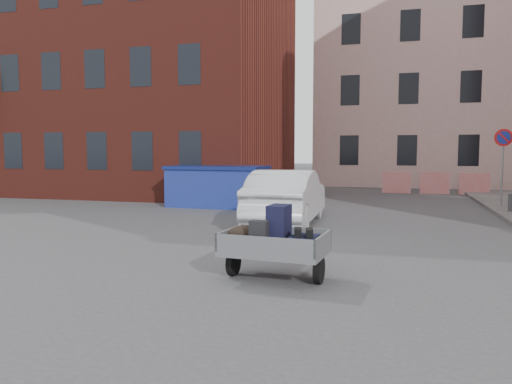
% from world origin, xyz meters
% --- Properties ---
extents(ground, '(120.00, 120.00, 0.00)m').
position_xyz_m(ground, '(0.00, 0.00, 0.00)').
color(ground, '#38383A').
rests_on(ground, ground).
extents(building_brick, '(12.00, 10.00, 14.00)m').
position_xyz_m(building_brick, '(-9.00, 13.00, 7.00)').
color(building_brick, '#591E16').
rests_on(building_brick, ground).
extents(building_pink, '(16.00, 8.00, 14.00)m').
position_xyz_m(building_pink, '(6.00, 22.00, 7.00)').
color(building_pink, '#BF9C93').
rests_on(building_pink, ground).
extents(far_building, '(6.00, 6.00, 8.00)m').
position_xyz_m(far_building, '(-20.00, 22.00, 4.00)').
color(far_building, maroon).
rests_on(far_building, ground).
extents(no_parking_sign, '(0.60, 0.09, 2.65)m').
position_xyz_m(no_parking_sign, '(6.00, 9.48, 2.01)').
color(no_parking_sign, gray).
rests_on(no_parking_sign, sidewalk).
extents(barriers, '(4.70, 0.18, 1.00)m').
position_xyz_m(barriers, '(4.20, 15.00, 0.50)').
color(barriers, red).
rests_on(barriers, ground).
extents(trailer, '(1.69, 1.86, 1.20)m').
position_xyz_m(trailer, '(0.61, -1.76, 0.61)').
color(trailer, black).
rests_on(trailer, ground).
extents(dumpster, '(3.58, 1.96, 1.47)m').
position_xyz_m(dumpster, '(-3.72, 7.48, 0.74)').
color(dumpster, navy).
rests_on(dumpster, ground).
extents(silver_car, '(1.71, 4.62, 1.51)m').
position_xyz_m(silver_car, '(-0.45, 4.20, 0.76)').
color(silver_car, silver).
rests_on(silver_car, ground).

